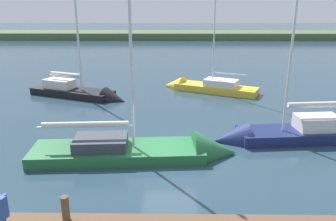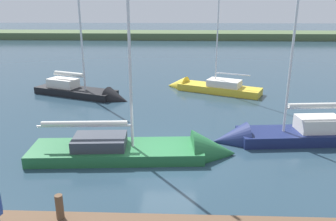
% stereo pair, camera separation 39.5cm
% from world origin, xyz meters
% --- Properties ---
extents(ground_plane, '(200.00, 200.00, 0.00)m').
position_xyz_m(ground_plane, '(0.00, 0.00, 0.00)').
color(ground_plane, '#263D4C').
extents(far_shoreline, '(180.00, 8.00, 2.40)m').
position_xyz_m(far_shoreline, '(0.00, -50.96, 0.00)').
color(far_shoreline, '#4C603D').
rests_on(far_shoreline, ground_plane).
extents(mooring_post_far, '(0.22, 0.22, 0.74)m').
position_xyz_m(mooring_post_far, '(2.90, 5.28, 0.92)').
color(mooring_post_far, brown).
rests_on(mooring_post_far, dock_pier).
extents(sailboat_inner_slip, '(7.57, 4.36, 8.53)m').
position_xyz_m(sailboat_inner_slip, '(6.29, -9.69, 0.13)').
color(sailboat_inner_slip, black).
rests_on(sailboat_inner_slip, ground_plane).
extents(sailboat_mid_channel, '(7.34, 4.61, 9.37)m').
position_xyz_m(sailboat_mid_channel, '(-2.47, -11.65, 0.17)').
color(sailboat_mid_channel, gold).
rests_on(sailboat_mid_channel, ground_plane).
extents(sailboat_near_dock, '(9.02, 2.73, 8.87)m').
position_xyz_m(sailboat_near_dock, '(0.72, -0.04, 0.17)').
color(sailboat_near_dock, '#236638').
rests_on(sailboat_near_dock, ground_plane).
extents(sailboat_outer_mooring, '(7.22, 2.47, 7.88)m').
position_xyz_m(sailboat_outer_mooring, '(-5.28, -1.94, 0.19)').
color(sailboat_outer_mooring, navy).
rests_on(sailboat_outer_mooring, ground_plane).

